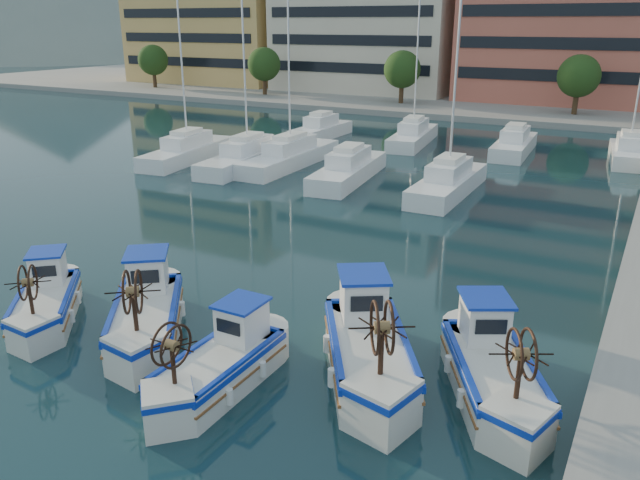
{
  "coord_description": "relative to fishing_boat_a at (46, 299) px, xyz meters",
  "views": [
    {
      "loc": [
        12.13,
        -11.86,
        9.08
      ],
      "look_at": [
        1.64,
        7.02,
        1.5
      ],
      "focal_mm": 35.0,
      "sensor_mm": 36.0,
      "label": 1
    }
  ],
  "objects": [
    {
      "name": "yacht_marina",
      "position": [
        1.21,
        27.46,
        -0.17
      ],
      "size": [
        39.26,
        22.64,
        11.5
      ],
      "color": "white",
      "rests_on": "ground"
    },
    {
      "name": "hill_west",
      "position": [
        -135.66,
        110.26,
        -0.7
      ],
      "size": [
        180.0,
        180.0,
        60.0
      ],
      "primitive_type": "cone",
      "color": "slate",
      "rests_on": "ground"
    },
    {
      "name": "fishing_boat_d",
      "position": [
        10.36,
        2.06,
        0.16
      ],
      "size": [
        4.27,
        5.11,
        3.12
      ],
      "rotation": [
        0.0,
        0.0,
        0.57
      ],
      "color": "silver",
      "rests_on": "ground"
    },
    {
      "name": "fishing_boat_b",
      "position": [
        3.57,
        0.78,
        0.11
      ],
      "size": [
        4.24,
        4.71,
        2.93
      ],
      "rotation": [
        0.0,
        0.0,
        0.66
      ],
      "color": "silver",
      "rests_on": "ground"
    },
    {
      "name": "fishing_boat_a",
      "position": [
        0.0,
        0.0,
        0.0
      ],
      "size": [
        3.82,
        4.0,
        2.54
      ],
      "rotation": [
        0.0,
        0.0,
        0.73
      ],
      "color": "silver",
      "rests_on": "ground"
    },
    {
      "name": "fishing_boat_c",
      "position": [
        7.3,
        -0.38,
        0.01
      ],
      "size": [
        1.72,
        4.16,
        2.59
      ],
      "rotation": [
        0.0,
        0.0,
        0.01
      ],
      "color": "silver",
      "rests_on": "ground"
    },
    {
      "name": "ground",
      "position": [
        4.34,
        0.26,
        -0.7
      ],
      "size": [
        300.0,
        300.0,
        0.0
      ],
      "primitive_type": "plane",
      "color": "#17333C",
      "rests_on": "ground"
    },
    {
      "name": "fishing_boat_e",
      "position": [
        13.55,
        2.67,
        0.08
      ],
      "size": [
        3.73,
        4.71,
        2.85
      ],
      "rotation": [
        0.0,
        0.0,
        0.5
      ],
      "color": "silver",
      "rests_on": "ground"
    }
  ]
}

